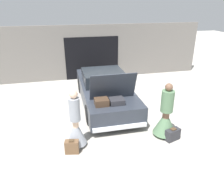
% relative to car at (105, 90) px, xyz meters
% --- Properties ---
extents(ground_plane, '(40.00, 40.00, 0.00)m').
position_rel_car_xyz_m(ground_plane, '(0.00, -0.01, -0.59)').
color(ground_plane, '#ADA89E').
extents(garage_wall_back, '(12.00, 0.14, 2.80)m').
position_rel_car_xyz_m(garage_wall_back, '(0.00, 3.35, 0.80)').
color(garage_wall_back, slate).
rests_on(garage_wall_back, ground_plane).
extents(car, '(1.86, 4.78, 1.76)m').
position_rel_car_xyz_m(car, '(0.00, 0.00, 0.00)').
color(car, '#2D333D').
rests_on(car, ground_plane).
extents(person_left, '(0.58, 0.58, 1.73)m').
position_rel_car_xyz_m(person_left, '(-1.35, -2.61, 0.03)').
color(person_left, beige).
rests_on(person_left, ground_plane).
extents(person_right, '(0.72, 0.72, 1.72)m').
position_rel_car_xyz_m(person_right, '(1.35, -2.69, 0.02)').
color(person_right, brown).
rests_on(person_right, ground_plane).
extents(suitcase_beside_left_person, '(0.41, 0.27, 0.41)m').
position_rel_car_xyz_m(suitcase_beside_left_person, '(-1.51, -2.92, -0.40)').
color(suitcase_beside_left_person, brown).
rests_on(suitcase_beside_left_person, ground_plane).
extents(suitcase_beside_right_person, '(0.51, 0.35, 0.39)m').
position_rel_car_xyz_m(suitcase_beside_right_person, '(1.48, -2.99, -0.41)').
color(suitcase_beside_right_person, '#2D2D33').
rests_on(suitcase_beside_right_person, ground_plane).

